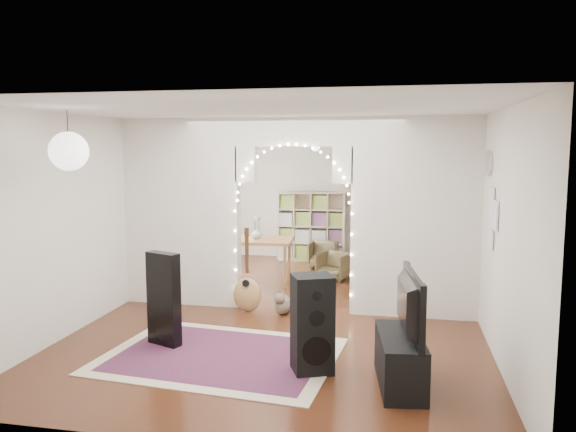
% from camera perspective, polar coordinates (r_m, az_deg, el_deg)
% --- Properties ---
extents(floor, '(7.50, 7.50, 0.00)m').
position_cam_1_polar(floor, '(8.10, 0.59, -9.42)').
color(floor, black).
rests_on(floor, ground).
extents(ceiling, '(5.00, 7.50, 0.02)m').
position_cam_1_polar(ceiling, '(7.78, 0.62, 10.02)').
color(ceiling, white).
rests_on(ceiling, wall_back).
extents(wall_back, '(5.00, 0.02, 2.70)m').
position_cam_1_polar(wall_back, '(11.51, 4.08, 2.32)').
color(wall_back, silver).
rests_on(wall_back, floor).
extents(wall_front, '(5.00, 0.02, 2.70)m').
position_cam_1_polar(wall_front, '(4.25, -8.88, -5.89)').
color(wall_front, silver).
rests_on(wall_front, floor).
extents(wall_left, '(0.02, 7.50, 2.70)m').
position_cam_1_polar(wall_left, '(8.64, -15.91, 0.49)').
color(wall_left, silver).
rests_on(wall_left, floor).
extents(wall_right, '(0.02, 7.50, 2.70)m').
position_cam_1_polar(wall_right, '(7.76, 19.05, -0.34)').
color(wall_right, silver).
rests_on(wall_right, floor).
extents(divider_wall, '(5.00, 0.20, 2.70)m').
position_cam_1_polar(divider_wall, '(7.82, 0.60, 0.65)').
color(divider_wall, silver).
rests_on(divider_wall, floor).
extents(fairy_lights, '(1.64, 0.04, 1.60)m').
position_cam_1_polar(fairy_lights, '(7.68, 0.43, 1.47)').
color(fairy_lights, '#FFEABF').
rests_on(fairy_lights, divider_wall).
extents(window, '(0.04, 1.20, 1.40)m').
position_cam_1_polar(window, '(10.24, -11.19, 2.46)').
color(window, white).
rests_on(window, wall_left).
extents(wall_clock, '(0.03, 0.31, 0.31)m').
position_cam_1_polar(wall_clock, '(7.11, 19.77, 5.06)').
color(wall_clock, white).
rests_on(wall_clock, wall_right).
extents(picture_frames, '(0.02, 0.50, 0.70)m').
position_cam_1_polar(picture_frames, '(6.76, 20.05, -0.14)').
color(picture_frames, white).
rests_on(picture_frames, wall_right).
extents(paper_lantern, '(0.40, 0.40, 0.40)m').
position_cam_1_polar(paper_lantern, '(6.21, -21.38, 6.14)').
color(paper_lantern, white).
rests_on(paper_lantern, ceiling).
extents(ceiling_fan, '(1.10, 1.10, 0.30)m').
position_cam_1_polar(ceiling_fan, '(9.74, 2.82, 7.65)').
color(ceiling_fan, '#B6843C').
rests_on(ceiling_fan, ceiling).
extents(area_rug, '(2.67, 2.11, 0.02)m').
position_cam_1_polar(area_rug, '(6.42, -6.88, -13.88)').
color(area_rug, maroon).
rests_on(area_rug, floor).
extents(guitar_case, '(0.44, 0.28, 1.09)m').
position_cam_1_polar(guitar_case, '(6.69, -12.51, -8.26)').
color(guitar_case, black).
rests_on(guitar_case, floor).
extents(acoustic_guitar, '(0.40, 0.15, 1.00)m').
position_cam_1_polar(acoustic_guitar, '(7.89, -4.17, -6.59)').
color(acoustic_guitar, '#B48348').
rests_on(acoustic_guitar, floor).
extents(tabby_cat, '(0.27, 0.54, 0.36)m').
position_cam_1_polar(tabby_cat, '(7.83, -0.56, -8.90)').
color(tabby_cat, brown).
rests_on(tabby_cat, floor).
extents(floor_speaker, '(0.49, 0.47, 1.01)m').
position_cam_1_polar(floor_speaker, '(5.81, 2.49, -10.93)').
color(floor_speaker, black).
rests_on(floor_speaker, floor).
extents(media_console, '(0.53, 1.04, 0.50)m').
position_cam_1_polar(media_console, '(5.69, 11.31, -14.18)').
color(media_console, black).
rests_on(media_console, floor).
extents(tv, '(0.28, 1.08, 0.62)m').
position_cam_1_polar(tv, '(5.51, 11.45, -8.74)').
color(tv, black).
rests_on(tv, media_console).
extents(bookcase, '(1.41, 0.72, 1.40)m').
position_cam_1_polar(bookcase, '(11.38, 2.41, -1.01)').
color(bookcase, beige).
rests_on(bookcase, floor).
extents(dining_table, '(1.26, 0.90, 0.76)m').
position_cam_1_polar(dining_table, '(9.49, -3.21, -2.76)').
color(dining_table, brown).
rests_on(dining_table, floor).
extents(flower_vase, '(0.20, 0.20, 0.19)m').
position_cam_1_polar(flower_vase, '(9.46, -3.22, -1.75)').
color(flower_vase, white).
rests_on(flower_vase, dining_table).
extents(dining_chair_left, '(0.54, 0.55, 0.49)m').
position_cam_1_polar(dining_chair_left, '(10.80, 3.60, -3.92)').
color(dining_chair_left, brown).
rests_on(dining_chair_left, floor).
extents(dining_chair_right, '(0.65, 0.66, 0.47)m').
position_cam_1_polar(dining_chair_right, '(9.83, 4.71, -5.07)').
color(dining_chair_right, brown).
rests_on(dining_chair_right, floor).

